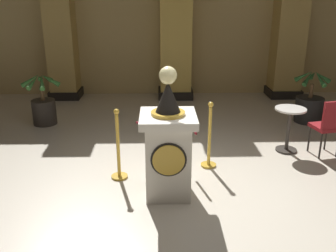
% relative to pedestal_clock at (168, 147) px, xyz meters
% --- Properties ---
extents(ground_plane, '(12.27, 12.27, 0.00)m').
position_rel_pedestal_clock_xyz_m(ground_plane, '(0.31, 0.08, -0.68)').
color(ground_plane, beige).
extents(back_wall, '(12.27, 0.16, 3.97)m').
position_rel_pedestal_clock_xyz_m(back_wall, '(0.31, 5.29, 1.30)').
color(back_wall, tan).
rests_on(back_wall, ground_plane).
extents(pedestal_clock, '(0.71, 0.71, 1.72)m').
position_rel_pedestal_clock_xyz_m(pedestal_clock, '(0.00, 0.00, 0.00)').
color(pedestal_clock, silver).
rests_on(pedestal_clock, ground_plane).
extents(stanchion_near, '(0.24, 0.24, 1.04)m').
position_rel_pedestal_clock_xyz_m(stanchion_near, '(0.65, 0.82, -0.32)').
color(stanchion_near, gold).
rests_on(stanchion_near, ground_plane).
extents(stanchion_far, '(0.24, 0.24, 1.05)m').
position_rel_pedestal_clock_xyz_m(stanchion_far, '(-0.70, 0.48, -0.31)').
color(stanchion_far, gold).
rests_on(stanchion_far, ground_plane).
extents(velvet_rope, '(0.88, 0.87, 0.22)m').
position_rel_pedestal_clock_xyz_m(velvet_rope, '(-0.02, 0.65, 0.11)').
color(velvet_rope, '#591419').
extents(column_left, '(0.79, 0.79, 3.81)m').
position_rel_pedestal_clock_xyz_m(column_left, '(-2.47, 4.91, 1.21)').
color(column_left, black).
rests_on(column_left, ground_plane).
extents(column_right, '(0.84, 0.84, 3.81)m').
position_rel_pedestal_clock_xyz_m(column_right, '(3.09, 4.91, 1.21)').
color(column_right, black).
rests_on(column_right, ground_plane).
extents(column_centre_rear, '(0.90, 0.90, 3.81)m').
position_rel_pedestal_clock_xyz_m(column_centre_rear, '(0.31, 4.91, 1.21)').
color(column_centre_rear, black).
rests_on(column_centre_rear, ground_plane).
extents(potted_palm_left, '(0.78, 0.74, 1.07)m').
position_rel_pedestal_clock_xyz_m(potted_palm_left, '(-2.44, 2.86, -0.31)').
color(potted_palm_left, '#2D2823').
rests_on(potted_palm_left, ground_plane).
extents(potted_palm_right, '(0.70, 0.71, 1.11)m').
position_rel_pedestal_clock_xyz_m(potted_palm_right, '(2.97, 2.86, -0.35)').
color(potted_palm_right, black).
rests_on(potted_palm_right, ground_plane).
extents(cafe_table, '(0.51, 0.51, 0.76)m').
position_rel_pedestal_clock_xyz_m(cafe_table, '(2.05, 1.38, -0.20)').
color(cafe_table, '#332D28').
rests_on(cafe_table, ground_plane).
extents(cafe_chair_red, '(0.47, 0.47, 0.96)m').
position_rel_pedestal_clock_xyz_m(cafe_chair_red, '(2.61, 1.15, -0.11)').
color(cafe_chair_red, black).
rests_on(cafe_chair_red, ground_plane).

